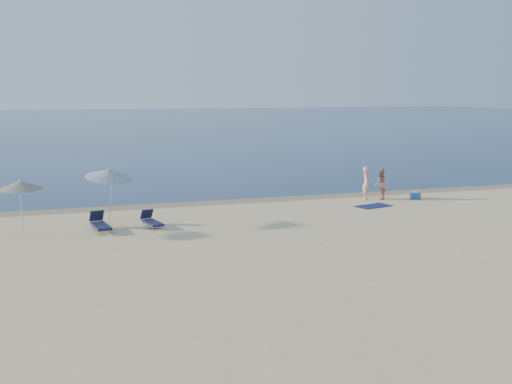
% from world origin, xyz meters
% --- Properties ---
extents(sea, '(240.00, 160.00, 0.01)m').
position_xyz_m(sea, '(0.00, 100.00, 0.00)').
color(sea, '#0C224A').
rests_on(sea, ground).
extents(wet_sand_strip, '(240.00, 1.60, 0.00)m').
position_xyz_m(wet_sand_strip, '(0.00, 19.40, 0.00)').
color(wet_sand_strip, '#847254').
rests_on(wet_sand_strip, ground).
extents(person_left, '(0.66, 0.75, 1.72)m').
position_xyz_m(person_left, '(3.96, 17.86, 0.86)').
color(person_left, '#E0977E').
rests_on(person_left, ground).
extents(person_right, '(0.89, 0.97, 1.60)m').
position_xyz_m(person_right, '(4.71, 17.70, 0.80)').
color(person_right, tan).
rests_on(person_right, ground).
extents(beach_towel, '(1.99, 1.43, 0.03)m').
position_xyz_m(beach_towel, '(3.31, 15.87, 0.01)').
color(beach_towel, '#0E174A').
rests_on(beach_towel, ground).
extents(white_bag, '(0.43, 0.39, 0.32)m').
position_xyz_m(white_bag, '(6.63, 17.39, 0.16)').
color(white_bag, white).
rests_on(white_bag, ground).
extents(blue_cooler, '(0.56, 0.46, 0.35)m').
position_xyz_m(blue_cooler, '(6.41, 17.04, 0.17)').
color(blue_cooler, '#1D519D').
rests_on(blue_cooler, ground).
extents(umbrella_near, '(2.57, 2.59, 2.58)m').
position_xyz_m(umbrella_near, '(-9.47, 15.48, 2.20)').
color(umbrella_near, silver).
rests_on(umbrella_near, ground).
extents(umbrella_far, '(2.10, 2.11, 2.26)m').
position_xyz_m(umbrella_far, '(-12.97, 14.60, 2.00)').
color(umbrella_far, silver).
rests_on(umbrella_far, ground).
extents(lounger_left, '(0.80, 1.79, 0.76)m').
position_xyz_m(lounger_left, '(-9.99, 14.35, 0.28)').
color(lounger_left, '#131A36').
rests_on(lounger_left, ground).
extents(lounger_right, '(0.82, 1.61, 0.68)m').
position_xyz_m(lounger_right, '(-7.87, 14.45, 0.25)').
color(lounger_right, '#16183D').
rests_on(lounger_right, ground).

